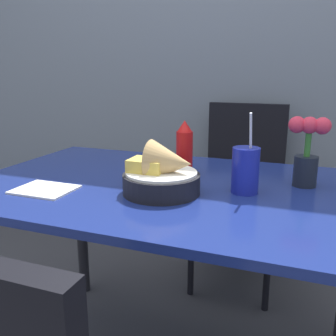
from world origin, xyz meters
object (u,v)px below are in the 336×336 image
Objects in this scene: ketchup_bottle at (185,148)px; drink_cup at (246,171)px; food_basket at (164,175)px; chair_far_window at (242,179)px; flower_vase at (307,150)px.

ketchup_bottle is 0.77× the size of drink_cup.
chair_far_window is at bearing 84.39° from food_basket.
food_basket is 1.22× the size of ketchup_bottle.
drink_cup is (0.24, -0.14, -0.03)m from ketchup_bottle.
ketchup_bottle is at bearing 149.11° from drink_cup.
drink_cup is at bearing -30.89° from ketchup_bottle.
chair_far_window is 3.79× the size of drink_cup.
drink_cup reaches higher than chair_far_window.
ketchup_bottle is at bearing 178.15° from flower_vase.
flower_vase is at bearing 30.45° from food_basket.
food_basket is (-0.09, -0.88, 0.25)m from chair_far_window.
food_basket is at bearing -95.61° from chair_far_window.
flower_vase reaches higher than chair_far_window.
chair_far_window reaches higher than food_basket.
food_basket is at bearing -149.55° from flower_vase.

